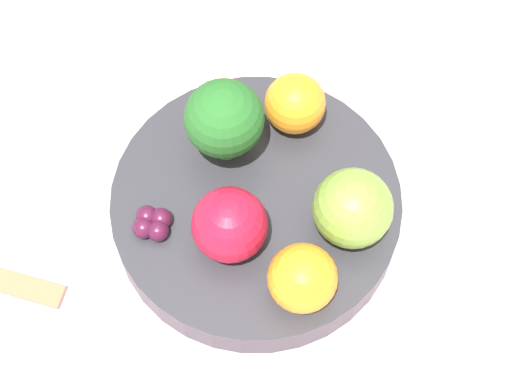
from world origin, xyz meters
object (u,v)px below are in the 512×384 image
at_px(bowl, 256,208).
at_px(apple_green, 353,208).
at_px(broccoli, 218,123).
at_px(spoon, 11,283).
at_px(orange_back, 295,104).
at_px(grape_cluster, 152,223).
at_px(apple_red, 230,225).
at_px(orange_front, 303,278).

height_order(bowl, apple_green, apple_green).
bearing_deg(broccoli, spoon, 93.44).
relative_size(apple_green, orange_back, 1.23).
bearing_deg(apple_green, broccoli, 28.55).
relative_size(bowl, orange_back, 4.66).
xyz_separation_m(apple_green, grape_cluster, (0.06, 0.12, -0.02)).
distance_m(bowl, broccoli, 0.07).
height_order(broccoli, apple_red, broccoli).
relative_size(bowl, apple_red, 4.01).
distance_m(apple_red, apple_green, 0.08).
height_order(apple_red, spoon, apple_red).
bearing_deg(orange_front, bowl, -4.68).
bearing_deg(orange_front, grape_cluster, 37.26).
bearing_deg(orange_front, orange_back, -27.43).
relative_size(bowl, broccoli, 2.98).
relative_size(broccoli, apple_green, 1.27).
bearing_deg(bowl, orange_back, -51.66).
relative_size(orange_front, grape_cluster, 1.60).
bearing_deg(grape_cluster, apple_red, -128.21).
relative_size(apple_green, spoon, 0.82).
distance_m(broccoli, orange_front, 0.12).
distance_m(apple_green, spoon, 0.24).
height_order(apple_red, grape_cluster, apple_red).
bearing_deg(apple_green, orange_front, 115.98).
relative_size(broccoli, orange_front, 1.50).
xyz_separation_m(apple_green, orange_back, (0.09, -0.01, -0.01)).
distance_m(apple_red, orange_back, 0.10).
bearing_deg(orange_back, apple_red, 126.53).
bearing_deg(bowl, grape_cluster, 79.35).
distance_m(apple_red, spoon, 0.16).
bearing_deg(bowl, broccoli, 5.77).
bearing_deg(orange_back, apple_green, 174.78).
bearing_deg(orange_back, orange_front, 152.57).
bearing_deg(orange_back, grape_cluster, 103.11).
xyz_separation_m(bowl, spoon, (0.03, 0.17, -0.01)).
xyz_separation_m(bowl, orange_front, (-0.07, 0.01, 0.04)).
xyz_separation_m(bowl, apple_green, (-0.05, -0.05, 0.04)).
xyz_separation_m(apple_red, orange_back, (0.06, -0.08, -0.00)).
xyz_separation_m(bowl, apple_red, (-0.02, 0.03, 0.04)).
distance_m(bowl, spoon, 0.18).
height_order(bowl, grape_cluster, grape_cluster).
bearing_deg(broccoli, orange_front, 179.31).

